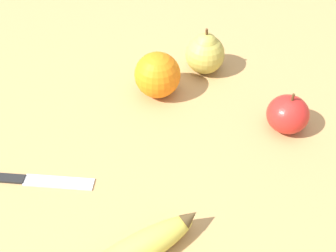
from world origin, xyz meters
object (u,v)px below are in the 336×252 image
(paring_knife, at_px, (27,179))
(banana, at_px, (133,252))
(pear, at_px, (205,53))
(orange, at_px, (158,75))
(apple, at_px, (288,114))

(paring_knife, bearing_deg, banana, 58.44)
(banana, bearing_deg, paring_knife, 110.71)
(pear, bearing_deg, orange, -100.13)
(orange, height_order, paring_knife, orange)
(apple, bearing_deg, pear, 171.20)
(pear, distance_m, apple, 0.21)
(apple, bearing_deg, paring_knife, -122.18)
(paring_knife, bearing_deg, pear, 138.65)
(apple, height_order, paring_knife, apple)
(paring_knife, bearing_deg, apple, 110.22)
(orange, distance_m, paring_knife, 0.29)
(banana, distance_m, apple, 0.35)
(orange, height_order, apple, orange)
(apple, relative_size, paring_knife, 0.47)
(banana, bearing_deg, apple, 11.83)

